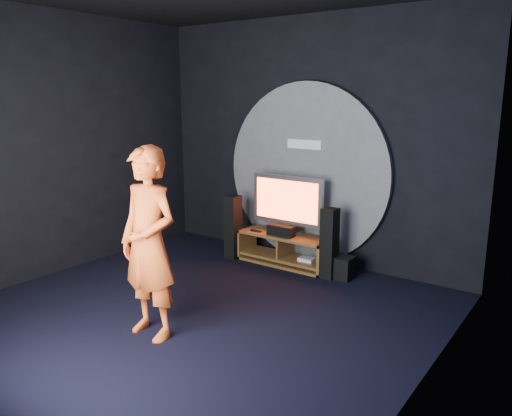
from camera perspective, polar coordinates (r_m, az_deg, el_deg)
The scene contains 13 objects.
floor at distance 5.76m, azimuth -7.17°, elevation -12.01°, with size 5.00×5.00×0.00m, color black.
back_wall at distance 7.28m, azimuth 6.00°, elevation 7.56°, with size 5.00×0.04×3.50m, color black.
left_wall at distance 7.21m, azimuth -22.43°, elevation 6.62°, with size 0.04×5.00×3.50m, color black.
right_wall at distance 4.01m, azimuth 19.36°, elevation 2.65°, with size 0.04×5.00×3.50m, color black.
wall_disc_panel at distance 7.29m, azimuth 5.70°, elevation 4.01°, with size 2.60×0.11×2.60m.
media_console at distance 7.26m, azimuth 3.29°, elevation -4.96°, with size 1.39×0.45×0.45m.
tv at distance 7.14m, azimuth 3.60°, elevation 0.67°, with size 1.13×0.22×0.84m.
center_speaker at distance 7.10m, azimuth 2.87°, elevation -2.59°, with size 0.40×0.15×0.15m, color black.
remote at distance 7.32m, azimuth -0.03°, elevation -2.61°, with size 0.18×0.05×0.02m, color black.
tower_speaker_left at distance 7.46m, azimuth -2.63°, elevation -2.20°, with size 0.19×0.21×0.95m, color black.
tower_speaker_right at distance 6.72m, azimuth 8.37°, elevation -4.03°, with size 0.19×0.21×0.95m, color black.
subwoofer at distance 6.83m, azimuth 9.89°, elevation -6.71°, with size 0.27×0.27×0.30m, color black.
player at distance 5.05m, azimuth -12.15°, elevation -4.02°, with size 0.71×0.46×1.94m, color #DE551E.
Camera 1 is at (3.59, -3.80, 2.40)m, focal length 35.00 mm.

